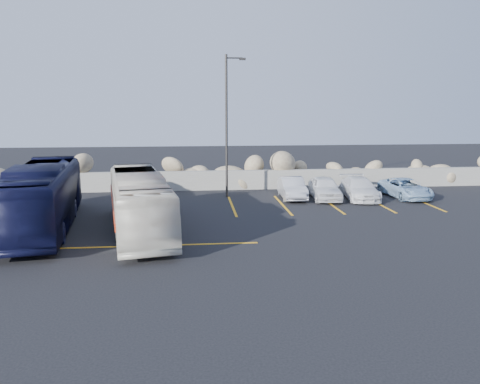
{
  "coord_description": "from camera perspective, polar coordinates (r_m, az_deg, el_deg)",
  "views": [
    {
      "loc": [
        0.57,
        -17.02,
        5.19
      ],
      "look_at": [
        2.71,
        4.0,
        1.3
      ],
      "focal_mm": 35.0,
      "sensor_mm": 36.0,
      "label": 1
    }
  ],
  "objects": [
    {
      "name": "ground",
      "position": [
        17.8,
        -7.43,
        -6.61
      ],
      "size": [
        90.0,
        90.0,
        0.0
      ],
      "primitive_type": "plane",
      "color": "black",
      "rests_on": "ground"
    },
    {
      "name": "seawall",
      "position": [
        29.38,
        -6.84,
        1.37
      ],
      "size": [
        60.0,
        0.4,
        1.2
      ],
      "primitive_type": "cube",
      "color": "gray",
      "rests_on": "ground"
    },
    {
      "name": "riprap_pile",
      "position": [
        30.47,
        -6.84,
        3.02
      ],
      "size": [
        54.0,
        2.8,
        2.6
      ],
      "primitive_type": null,
      "color": "#9A8365",
      "rests_on": "ground"
    },
    {
      "name": "parking_lines",
      "position": [
        23.53,
        4.32,
        -2.33
      ],
      "size": [
        18.16,
        9.36,
        0.01
      ],
      "color": "orange",
      "rests_on": "ground"
    },
    {
      "name": "lamppost",
      "position": [
        26.61,
        -1.54,
        8.5
      ],
      "size": [
        1.14,
        0.18,
        8.0
      ],
      "color": "#322F2C",
      "rests_on": "ground"
    },
    {
      "name": "vintage_bus",
      "position": [
        19.89,
        -12.18,
        -1.25
      ],
      "size": [
        3.68,
        9.17,
        2.49
      ],
      "primitive_type": "imported",
      "rotation": [
        0.0,
        0.0,
        0.18
      ],
      "color": "silver",
      "rests_on": "ground"
    },
    {
      "name": "tour_coach",
      "position": [
        21.61,
        -23.03,
        -0.55
      ],
      "size": [
        3.7,
        10.18,
        2.77
      ],
      "primitive_type": "imported",
      "rotation": [
        0.0,
        0.0,
        0.14
      ],
      "color": "black",
      "rests_on": "ground"
    },
    {
      "name": "car_a",
      "position": [
        26.84,
        10.28,
        0.49
      ],
      "size": [
        1.8,
        3.85,
        1.27
      ],
      "primitive_type": "imported",
      "rotation": [
        0.0,
        0.0,
        -0.08
      ],
      "color": "white",
      "rests_on": "ground"
    },
    {
      "name": "car_b",
      "position": [
        26.81,
        6.36,
        0.5
      ],
      "size": [
        1.42,
        3.68,
        1.2
      ],
      "primitive_type": "imported",
      "rotation": [
        0.0,
        0.0,
        -0.04
      ],
      "color": "silver",
      "rests_on": "ground"
    },
    {
      "name": "car_c",
      "position": [
        27.37,
        14.33,
        0.43
      ],
      "size": [
        2.04,
        4.23,
        1.19
      ],
      "primitive_type": "imported",
      "rotation": [
        0.0,
        0.0,
        -0.09
      ],
      "color": "white",
      "rests_on": "ground"
    },
    {
      "name": "car_d",
      "position": [
        28.5,
        19.51,
        0.44
      ],
      "size": [
        2.06,
        4.03,
        1.09
      ],
      "primitive_type": "imported",
      "rotation": [
        0.0,
        0.0,
        0.07
      ],
      "color": "#9ABCDB",
      "rests_on": "ground"
    }
  ]
}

